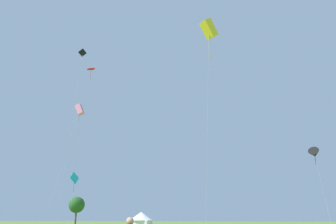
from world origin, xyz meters
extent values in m
ellipsoid|color=red|center=(-25.43, 59.33, 34.41)|extent=(2.05, 1.02, 0.68)
cylinder|color=maroon|center=(-25.43, 59.33, 32.93)|extent=(0.05, 0.05, 2.22)
cylinder|color=#B2B2B7|center=(-26.33, 58.48, 17.21)|extent=(1.83, 1.72, 34.42)
cube|color=yellow|center=(4.44, 37.55, 26.80)|extent=(2.54, 2.72, 2.81)
cylinder|color=#A79518|center=(4.44, 37.55, 24.04)|extent=(0.08, 0.08, 4.11)
cylinder|color=#B2B2B7|center=(3.87, 36.58, 13.40)|extent=(1.15, 1.98, 26.80)
cube|color=black|center=(-19.55, 45.23, 30.42)|extent=(1.42, 0.72, 1.52)
cylinder|color=#B2B2B7|center=(-19.96, 44.29, 15.21)|extent=(0.84, 1.90, 30.42)
cube|color=#1EB7CC|center=(-17.28, 42.41, 7.51)|extent=(0.54, 1.92, 1.90)
cylinder|color=teal|center=(-17.28, 42.41, 6.19)|extent=(0.06, 0.06, 1.65)
cylinder|color=#B2B2B7|center=(-17.14, 41.87, 3.76)|extent=(0.30, 1.12, 7.51)
cube|color=pink|center=(-10.78, 31.18, 14.17)|extent=(1.15, 0.72, 1.42)
cylinder|color=#A9627C|center=(-10.78, 31.18, 13.24)|extent=(0.04, 0.04, 1.13)
cylinder|color=#B2B2B7|center=(-11.66, 29.95, 7.08)|extent=(1.78, 2.48, 14.17)
cone|color=black|center=(18.45, 52.86, 11.42)|extent=(2.21, 2.47, 2.14)
cylinder|color=black|center=(18.45, 52.86, 10.31)|extent=(0.05, 0.05, 1.34)
cylinder|color=#B2B2B7|center=(18.76, 51.93, 5.71)|extent=(0.63, 1.86, 11.42)
sphere|color=tan|center=(5.29, 7.23, 1.62)|extent=(0.22, 0.22, 0.22)
cube|color=white|center=(-12.79, 60.64, 0.67)|extent=(3.57, 3.57, 1.34)
cone|color=white|center=(-12.79, 60.64, 2.12)|extent=(4.46, 4.46, 1.56)
cylinder|color=brown|center=(-38.66, 81.28, 1.86)|extent=(0.44, 0.44, 3.72)
sphere|color=#23561E|center=(-38.66, 81.28, 5.24)|extent=(4.32, 4.32, 4.32)
camera|label=1|loc=(8.85, -2.10, 1.69)|focal=34.83mm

